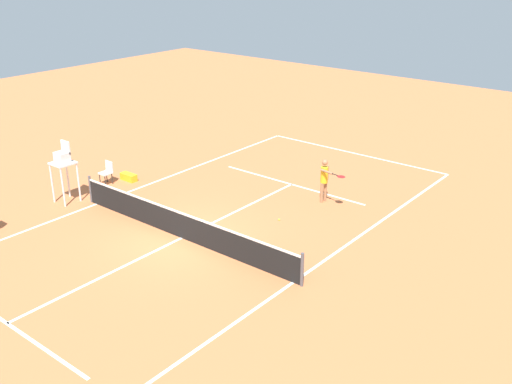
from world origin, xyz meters
The scene contains 8 objects.
ground_plane centered at (0.00, 0.00, 0.00)m, with size 60.00×60.00×0.00m, color #C66B3D.
court_lines centered at (0.00, 0.00, 0.00)m, with size 9.36×23.25×0.01m.
tennis_net centered at (0.00, 0.00, 0.50)m, with size 9.96×0.10×1.07m.
player_serving centered at (-2.08, -5.63, 1.03)m, with size 1.25×0.73×1.72m.
tennis_ball centered at (-1.73, -3.19, 0.03)m, with size 0.07×0.07×0.07m, color #CCE033.
umpire_chair centered at (5.71, 0.53, 1.61)m, with size 0.80×0.80×2.41m.
courtside_chair_mid centered at (6.04, -1.64, 0.53)m, with size 0.44×0.46×0.95m.
equipment_bag centered at (5.64, -2.42, 0.15)m, with size 0.76×0.32×0.30m, color yellow.
Camera 1 is at (-13.21, 12.41, 9.03)m, focal length 41.52 mm.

